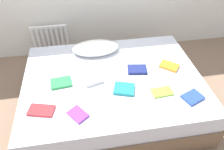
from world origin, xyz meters
The scene contains 13 objects.
ground_plane centered at (0.00, 0.00, 0.00)m, with size 8.00×8.00×0.00m, color #7F6651.
bed centered at (0.00, 0.00, 0.25)m, with size 2.00×1.50×0.50m.
radiator centered at (-0.77, 1.20, 0.33)m, with size 0.54×0.04×0.45m.
pillow centered at (-0.14, 0.51, 0.56)m, with size 0.58×0.34×0.12m, color white.
textbook_lime centered at (0.46, -0.32, 0.51)m, with size 0.21×0.13×0.02m, color #8CC638.
textbook_orange centered at (0.68, 0.06, 0.51)m, with size 0.21×0.15×0.03m, color orange.
textbook_navy centered at (0.29, 0.06, 0.52)m, with size 0.21×0.15×0.03m, color navy.
textbook_green centered at (-0.56, -0.02, 0.51)m, with size 0.22×0.16×0.03m, color green.
textbook_teal centered at (0.08, -0.23, 0.52)m, with size 0.21×0.17×0.03m, color teal.
textbook_purple centered at (-0.41, -0.48, 0.51)m, with size 0.18×0.13×0.02m, color purple.
textbook_white centered at (-0.23, -0.02, 0.52)m, with size 0.20×0.18×0.04m, color white.
textbook_red centered at (-0.74, -0.37, 0.51)m, with size 0.24×0.14×0.02m, color red.
textbook_blue centered at (0.74, -0.45, 0.51)m, with size 0.20×0.15×0.03m, color #2847B7.
Camera 1 is at (-0.29, -1.74, 2.09)m, focal length 34.21 mm.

